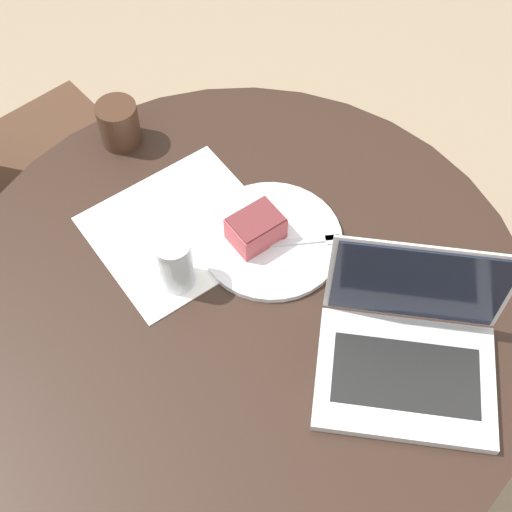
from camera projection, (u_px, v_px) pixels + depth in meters
name	position (u px, v px, depth m)	size (l,w,h in m)	color
ground_plane	(245.00, 440.00, 1.89)	(12.00, 12.00, 0.00)	gray
dining_table	(242.00, 335.00, 1.38)	(1.05, 1.05, 0.76)	black
chair	(20.00, 170.00, 1.81)	(0.58, 0.58, 0.89)	#472D1E
paper_document	(181.00, 229.00, 1.34)	(0.41, 0.40, 0.00)	white
plate	(271.00, 239.00, 1.32)	(0.26, 0.26, 0.01)	silver
cake_slice	(256.00, 228.00, 1.29)	(0.12, 0.11, 0.06)	#B74C51
fork	(304.00, 241.00, 1.31)	(0.17, 0.03, 0.00)	silver
coffee_glass	(119.00, 124.00, 1.43)	(0.08, 0.08, 0.09)	#3D2619
water_glass	(175.00, 263.00, 1.23)	(0.07, 0.07, 0.12)	silver
laptop	(409.00, 352.00, 1.16)	(0.34, 0.30, 0.23)	silver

